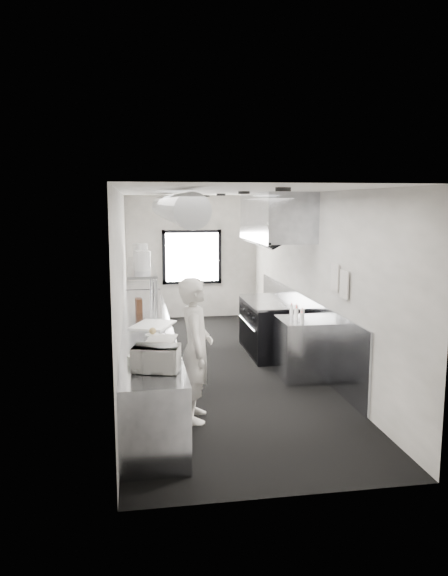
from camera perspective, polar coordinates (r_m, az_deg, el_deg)
name	(u,v)px	position (r m, az deg, el deg)	size (l,w,h in m)	color
floor	(219,367)	(8.94, -0.56, -8.25)	(3.00, 8.00, 0.01)	black
ceiling	(218,192)	(8.55, -0.59, 9.99)	(3.00, 8.00, 0.01)	silver
wall_back	(192,257)	(12.57, -3.37, 3.25)	(3.00, 0.02, 2.80)	silver
wall_front	(289,347)	(4.80, 6.79, -6.12)	(3.00, 0.02, 2.80)	silver
wall_left	(122,284)	(8.54, -10.57, 0.42)	(0.02, 8.00, 2.80)	silver
wall_right	(310,280)	(8.98, 8.92, 0.88)	(0.02, 8.00, 2.80)	silver
wall_cladding	(302,327)	(9.41, 8.11, -4.00)	(0.03, 5.50, 1.10)	gray
hvac_duct	(171,208)	(8.87, -5.51, 8.30)	(0.40, 0.40, 6.40)	#9A9EA3
service_window	(192,257)	(12.54, -3.35, 3.23)	(1.36, 0.05, 1.25)	white
exhaust_hood	(276,217)	(9.46, 5.39, 7.37)	(0.81, 2.20, 0.88)	gray
prep_counter	(147,352)	(8.24, -8.00, -6.57)	(0.70, 6.00, 0.90)	gray
pass_shelf	(141,267)	(9.51, -8.62, 2.15)	(0.45, 3.00, 0.68)	gray
range	(271,327)	(9.69, 4.89, -4.06)	(0.88, 1.60, 0.94)	black
bottle_station	(301,348)	(8.41, 7.98, -6.25)	(0.65, 0.80, 0.90)	gray
far_work_table	(143,306)	(11.85, -8.46, -1.83)	(0.70, 1.20, 0.90)	gray
notice_sheet_a	(335,277)	(7.83, 11.49, 1.11)	(0.02, 0.28, 0.38)	beige
notice_sheet_b	(344,284)	(7.51, 12.42, 0.37)	(0.02, 0.28, 0.38)	beige
line_cook	(196,350)	(6.66, -2.97, -6.43)	(0.64, 0.42, 1.76)	silver
microwave	(156,359)	(5.77, -7.10, -7.31)	(0.44, 0.34, 0.27)	white
deli_tub_a	(139,355)	(6.21, -8.82, -6.95)	(0.14, 0.14, 0.10)	silver
deli_tub_b	(134,360)	(6.06, -9.41, -7.39)	(0.14, 0.14, 0.10)	silver
newspaper	(162,338)	(7.12, -6.49, -5.24)	(0.36, 0.45, 0.01)	silver
small_plate	(153,335)	(7.31, -7.45, -4.86)	(0.19, 0.19, 0.02)	white
pastry	(153,331)	(7.30, -7.45, -4.45)	(0.09, 0.09, 0.09)	tan
cutting_board	(153,325)	(7.88, -7.43, -3.83)	(0.49, 0.65, 0.02)	white
knife_block	(139,305)	(8.84, -8.87, -1.80)	(0.09, 0.20, 0.22)	#5A2F1F
plate_stack_a	(142,261)	(8.75, -8.52, 2.80)	(0.26, 0.26, 0.30)	white
plate_stack_b	(143,259)	(9.07, -8.49, 2.97)	(0.22, 0.22, 0.29)	white
plate_stack_c	(141,254)	(9.67, -8.67, 3.54)	(0.25, 0.25, 0.36)	white
plate_stack_d	(139,253)	(10.06, -8.88, 3.66)	(0.21, 0.21, 0.33)	white
squeeze_bottle_a	(302,318)	(8.00, 8.11, -3.14)	(0.05, 0.05, 0.16)	white
squeeze_bottle_b	(302,316)	(8.12, 8.16, -2.86)	(0.06, 0.06, 0.19)	white
squeeze_bottle_c	(296,314)	(8.27, 7.55, -2.68)	(0.06, 0.06, 0.18)	white
squeeze_bottle_d	(296,311)	(8.40, 7.54, -2.44)	(0.06, 0.06, 0.19)	white
squeeze_bottle_e	(292,310)	(8.59, 7.06, -2.26)	(0.06, 0.06, 0.17)	white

